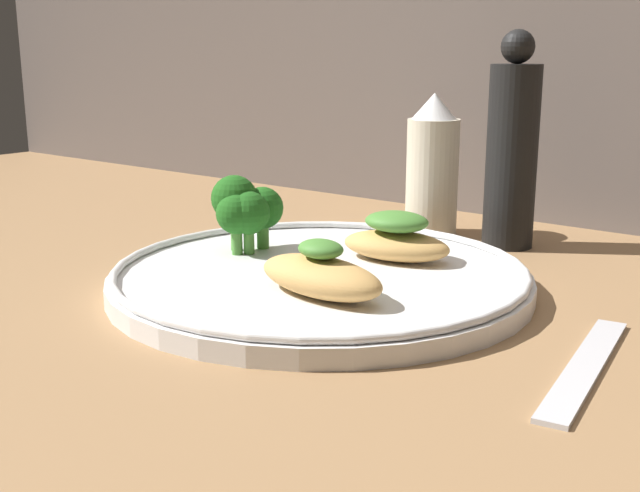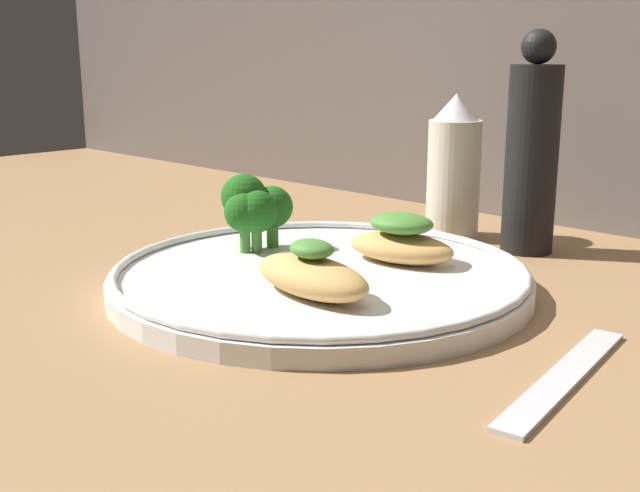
# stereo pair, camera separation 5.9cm
# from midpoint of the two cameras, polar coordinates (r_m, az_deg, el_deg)

# --- Properties ---
(ground_plane) EXTENTS (1.80, 1.80, 0.01)m
(ground_plane) POSITION_cam_midpoint_polar(r_m,az_deg,el_deg) (0.60, -2.82, -3.63)
(ground_plane) COLOR #936D47
(plate) EXTENTS (0.31, 0.31, 0.02)m
(plate) POSITION_cam_midpoint_polar(r_m,az_deg,el_deg) (0.60, -2.83, -2.27)
(plate) COLOR white
(plate) RESTS_ON ground_plane
(grilled_meat_front) EXTENTS (0.11, 0.06, 0.04)m
(grilled_meat_front) POSITION_cam_midpoint_polar(r_m,az_deg,el_deg) (0.54, -3.11, -2.08)
(grilled_meat_front) COLOR tan
(grilled_meat_front) RESTS_ON plate
(grilled_meat_middle) EXTENTS (0.09, 0.06, 0.04)m
(grilled_meat_middle) POSITION_cam_midpoint_polar(r_m,az_deg,el_deg) (0.63, 2.76, 0.43)
(grilled_meat_middle) COLOR tan
(grilled_meat_middle) RESTS_ON plate
(broccoli_bunch) EXTENTS (0.05, 0.06, 0.06)m
(broccoli_bunch) POSITION_cam_midpoint_polar(r_m,az_deg,el_deg) (0.66, -7.97, 2.63)
(broccoli_bunch) COLOR #4C8E38
(broccoli_bunch) RESTS_ON plate
(sauce_bottle) EXTENTS (0.05, 0.05, 0.14)m
(sauce_bottle) POSITION_cam_midpoint_polar(r_m,az_deg,el_deg) (0.77, 5.83, 5.54)
(sauce_bottle) COLOR beige
(sauce_bottle) RESTS_ON ground_plane
(pepper_grinder) EXTENTS (0.05, 0.05, 0.19)m
(pepper_grinder) POSITION_cam_midpoint_polar(r_m,az_deg,el_deg) (0.73, 11.24, 6.71)
(pepper_grinder) COLOR black
(pepper_grinder) RESTS_ON ground_plane
(fork) EXTENTS (0.04, 0.17, 0.01)m
(fork) POSITION_cam_midpoint_polar(r_m,az_deg,el_deg) (0.47, 15.00, -8.18)
(fork) COLOR silver
(fork) RESTS_ON ground_plane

